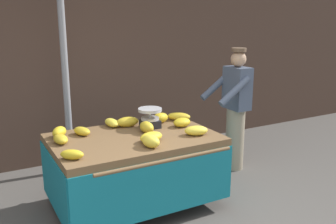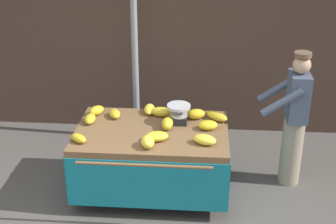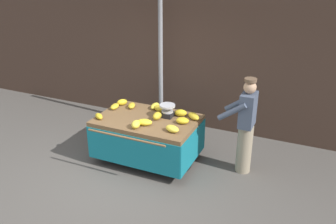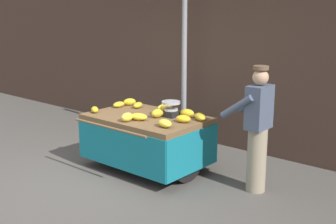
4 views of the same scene
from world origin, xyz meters
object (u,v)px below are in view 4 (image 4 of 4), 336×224
Objects in this scene: weighing_scale at (171,109)px; banana_bunch_10 at (165,123)px; banana_bunch_2 at (187,113)px; banana_bunch_7 at (139,117)px; banana_bunch_9 at (200,117)px; banana_bunch_5 at (183,119)px; banana_cart at (147,130)px; banana_bunch_4 at (164,107)px; banana_bunch_6 at (167,109)px; banana_bunch_11 at (95,110)px; banana_bunch_3 at (130,102)px; banana_bunch_0 at (119,104)px; vendor_person at (257,129)px; banana_bunch_8 at (127,117)px; banana_bunch_12 at (158,113)px; banana_bunch_1 at (138,105)px; street_pole at (184,52)px.

weighing_scale is 0.60m from banana_bunch_10.
banana_bunch_2 is 0.73m from banana_bunch_7.
banana_bunch_9 is (0.68, 0.58, -0.00)m from banana_bunch_7.
banana_bunch_10 is (-0.03, -0.36, 0.00)m from banana_bunch_5.
banana_cart is 0.49m from weighing_scale.
banana_bunch_4 is 0.84m from banana_bunch_5.
banana_bunch_5 is 0.65m from banana_bunch_6.
banana_bunch_11 is (-1.54, -0.68, -0.00)m from banana_bunch_9.
banana_bunch_3 is at bearing 171.84° from weighing_scale.
vendor_person reaches higher than banana_bunch_0.
banana_bunch_6 is (-0.57, 0.31, 0.01)m from banana_bunch_5.
banana_bunch_8 is at bearing -95.84° from banana_bunch_6.
banana_bunch_5 is 0.87× the size of banana_bunch_10.
banana_bunch_12 is (0.26, -0.43, 0.02)m from banana_bunch_4.
banana_bunch_1 is at bearing 123.98° from banana_bunch_8.
street_pole is 14.90× the size of banana_bunch_5.
banana_bunch_5 is 0.76× the size of banana_bunch_9.
banana_cart is 0.87m from banana_bunch_9.
banana_bunch_5 is 0.28m from banana_bunch_9.
banana_cart is at bearing -144.71° from weighing_scale.
vendor_person reaches higher than banana_bunch_4.
banana_bunch_12 is at bearing -127.16° from weighing_scale.
vendor_person reaches higher than banana_bunch_9.
banana_bunch_2 is at bearing -179.73° from vendor_person.
vendor_person reaches higher than banana_bunch_10.
banana_bunch_5 is 1.02× the size of banana_bunch_11.
banana_bunch_9 is at bearing 14.09° from weighing_scale.
vendor_person is at bearing 15.19° from banana_bunch_5.
banana_bunch_7 is 0.16× the size of vendor_person.
banana_bunch_10 is (0.62, -0.29, 0.26)m from banana_cart.
banana_bunch_5 is at bearing -164.81° from vendor_person.
banana_bunch_5 is at bearing 2.15° from banana_bunch_12.
banana_bunch_1 is at bearing -173.45° from banana_bunch_6.
banana_bunch_8 is 1.85m from vendor_person.
banana_bunch_12 is at bearing -138.20° from banana_bunch_2.
banana_bunch_0 is at bearing -99.78° from banana_bunch_3.
banana_bunch_7 is 0.54m from banana_bunch_10.
banana_bunch_8 is at bearing -110.89° from banana_bunch_12.
banana_cart is at bearing -32.75° from banana_bunch_1.
banana_bunch_4 is at bearing 99.33° from banana_cart.
banana_bunch_12 reaches higher than banana_bunch_4.
banana_bunch_0 is at bearing -153.93° from banana_bunch_4.
banana_bunch_12 is at bearing 141.93° from banana_bunch_10.
banana_bunch_12 reaches higher than banana_bunch_5.
vendor_person is at bearing -26.51° from street_pole.
banana_bunch_9 is at bearing 6.78° from banana_bunch_0.
weighing_scale is 1.22m from banana_bunch_11.
banana_cart is at bearing -145.79° from banana_bunch_2.
banana_bunch_0 is (-0.76, 0.15, 0.26)m from banana_cart.
banana_bunch_0 is 1.08× the size of banana_bunch_5.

